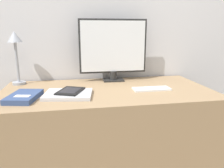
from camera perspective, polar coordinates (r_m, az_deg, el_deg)
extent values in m
cube|color=silver|center=(1.88, -3.36, 15.87)|extent=(3.60, 0.05, 2.40)
cube|color=#997A56|center=(1.67, -1.26, -13.56)|extent=(1.46, 0.72, 0.73)
cube|color=#262626|center=(1.80, 0.32, 1.05)|extent=(0.17, 0.11, 0.01)
cylinder|color=#262626|center=(1.79, 0.32, 2.33)|extent=(0.05, 0.05, 0.07)
cube|color=#262626|center=(1.76, 0.30, 9.81)|extent=(0.54, 0.01, 0.42)
cube|color=white|center=(1.75, 0.35, 9.79)|extent=(0.51, 0.01, 0.40)
cube|color=silver|center=(1.55, 10.30, -1.26)|extent=(0.26, 0.10, 0.01)
cube|color=silver|center=(1.55, 10.34, -1.03)|extent=(0.24, 0.08, 0.00)
cube|color=#BCBCC1|center=(1.41, -11.35, -2.88)|extent=(0.32, 0.26, 0.01)
cube|color=silver|center=(1.41, -11.37, -2.45)|extent=(0.32, 0.26, 0.01)
cube|color=black|center=(1.43, -10.82, -1.79)|extent=(0.20, 0.23, 0.01)
cube|color=black|center=(1.43, -10.83, -1.59)|extent=(0.15, 0.17, 0.00)
cylinder|color=#999EA8|center=(1.83, -23.06, 0.25)|extent=(0.10, 0.10, 0.02)
cylinder|color=#999EA8|center=(1.80, -23.55, 5.21)|extent=(0.02, 0.02, 0.30)
cone|color=#999EA8|center=(1.78, -24.15, 11.23)|extent=(0.10, 0.10, 0.08)
cube|color=#334775|center=(1.42, -22.01, -3.07)|extent=(0.21, 0.27, 0.03)
cube|color=silver|center=(1.38, -22.37, -2.87)|extent=(0.10, 0.06, 0.00)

